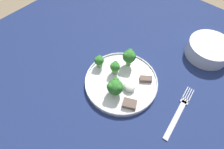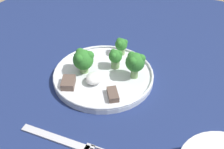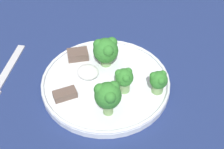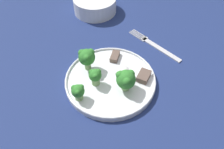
% 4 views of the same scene
% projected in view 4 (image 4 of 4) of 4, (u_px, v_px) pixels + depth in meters
% --- Properties ---
extents(table, '(1.25, 1.18, 0.77)m').
position_uv_depth(table, '(109.00, 93.00, 0.68)').
color(table, navy).
rests_on(table, ground_plane).
extents(dinner_plate, '(0.24, 0.24, 0.02)m').
position_uv_depth(dinner_plate, '(110.00, 80.00, 0.58)').
color(dinner_plate, white).
rests_on(dinner_plate, table).
extents(fork, '(0.04, 0.20, 0.00)m').
position_uv_depth(fork, '(155.00, 45.00, 0.68)').
color(fork, silver).
rests_on(fork, table).
extents(cream_bowl, '(0.15, 0.15, 0.05)m').
position_uv_depth(cream_bowl, '(95.00, 5.00, 0.79)').
color(cream_bowl, white).
rests_on(cream_bowl, table).
extents(broccoli_floret_near_rim_left, '(0.05, 0.04, 0.07)m').
position_uv_depth(broccoli_floret_near_rim_left, '(87.00, 57.00, 0.57)').
color(broccoli_floret_near_rim_left, '#7FA866').
rests_on(broccoli_floret_near_rim_left, dinner_plate).
extents(broccoli_floret_center_left, '(0.03, 0.03, 0.05)m').
position_uv_depth(broccoli_floret_center_left, '(95.00, 76.00, 0.55)').
color(broccoli_floret_center_left, '#7FA866').
rests_on(broccoli_floret_center_left, dinner_plate).
extents(broccoli_floret_back_left, '(0.05, 0.05, 0.06)m').
position_uv_depth(broccoli_floret_back_left, '(126.00, 79.00, 0.53)').
color(broccoli_floret_back_left, '#7FA866').
rests_on(broccoli_floret_back_left, dinner_plate).
extents(broccoli_floret_front_left, '(0.03, 0.03, 0.05)m').
position_uv_depth(broccoli_floret_front_left, '(78.00, 91.00, 0.52)').
color(broccoli_floret_front_left, '#7FA866').
rests_on(broccoli_floret_front_left, dinner_plate).
extents(meat_slice_front_slice, '(0.05, 0.04, 0.01)m').
position_uv_depth(meat_slice_front_slice, '(115.00, 56.00, 0.63)').
color(meat_slice_front_slice, brown).
rests_on(meat_slice_front_slice, dinner_plate).
extents(meat_slice_middle_slice, '(0.05, 0.04, 0.02)m').
position_uv_depth(meat_slice_middle_slice, '(144.00, 76.00, 0.58)').
color(meat_slice_middle_slice, brown).
rests_on(meat_slice_middle_slice, dinner_plate).
extents(sauce_dollop, '(0.04, 0.04, 0.02)m').
position_uv_depth(sauce_dollop, '(122.00, 71.00, 0.58)').
color(sauce_dollop, white).
rests_on(sauce_dollop, dinner_plate).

